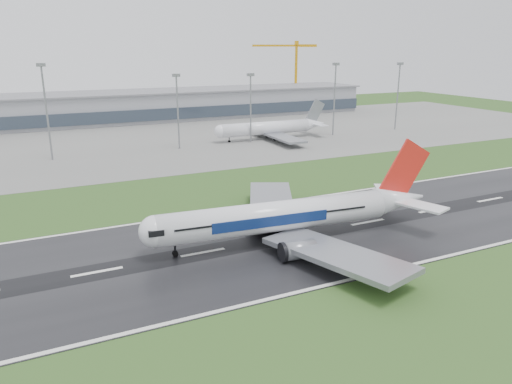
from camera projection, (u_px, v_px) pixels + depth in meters
ground at (368, 222)px, 110.74m from camera, size 520.00×520.00×0.00m
runway at (368, 222)px, 110.72m from camera, size 400.00×45.00×0.10m
apron at (195, 136)px, 218.92m from camera, size 400.00×130.00×0.08m
terminal at (161, 105)px, 268.70m from camera, size 240.00×36.00×15.00m
main_airliner at (296, 196)px, 98.26m from camera, size 68.68×65.93×18.75m
parked_airliner at (270, 121)px, 209.05m from camera, size 54.65×50.98×15.80m
tower_crane at (296, 75)px, 316.70m from camera, size 42.71×11.18×42.72m
floodmast_1 at (47, 115)px, 167.36m from camera, size 0.64×0.64×32.37m
floodmast_2 at (178, 114)px, 187.21m from camera, size 0.64×0.64×27.84m
floodmast_3 at (251, 110)px, 200.06m from camera, size 0.64×0.64×27.35m
floodmast_4 at (334, 101)px, 216.53m from camera, size 0.64×0.64×30.98m
floodmast_5 at (397, 98)px, 231.45m from camera, size 0.64×0.64×30.65m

